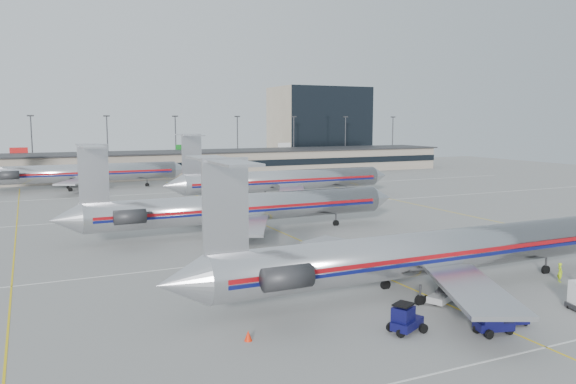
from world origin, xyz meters
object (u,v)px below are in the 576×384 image
belt_loader (445,294)px  tug_center (492,321)px  jet_foreground (422,253)px  jet_second_row (236,208)px

belt_loader → tug_center: bearing=-130.0°
jet_foreground → jet_second_row: jet_foreground is taller
tug_center → belt_loader: belt_loader is taller
jet_second_row → tug_center: bearing=-83.9°
jet_second_row → tug_center: (4.03, -37.61, -2.43)m
belt_loader → jet_foreground: bearing=74.6°
tug_center → jet_second_row: bearing=110.5°
jet_second_row → belt_loader: (5.85, -31.02, -2.72)m
jet_second_row → jet_foreground: bearing=-79.2°
tug_center → belt_loader: (1.82, 6.59, -0.29)m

